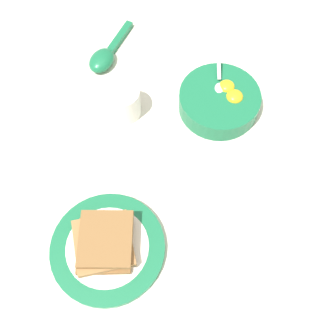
% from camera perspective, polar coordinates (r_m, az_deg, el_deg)
% --- Properties ---
extents(ground_plane, '(3.00, 3.00, 0.00)m').
position_cam_1_polar(ground_plane, '(0.76, -3.22, -0.07)').
color(ground_plane, silver).
extents(egg_bowl, '(0.16, 0.16, 0.07)m').
position_cam_1_polar(egg_bowl, '(0.82, 7.47, 9.70)').
color(egg_bowl, '#196B42').
rests_on(egg_bowl, ground_plane).
extents(toast_plate, '(0.20, 0.20, 0.02)m').
position_cam_1_polar(toast_plate, '(0.70, -8.72, -11.41)').
color(toast_plate, '#196B42').
rests_on(toast_plate, ground_plane).
extents(toast_sandwich, '(0.13, 0.13, 0.04)m').
position_cam_1_polar(toast_sandwich, '(0.68, -9.20, -10.61)').
color(toast_sandwich, brown).
rests_on(toast_sandwich, toast_plate).
extents(soup_spoon, '(0.17, 0.07, 0.03)m').
position_cam_1_polar(soup_spoon, '(0.91, -9.13, 15.71)').
color(soup_spoon, '#196B42').
rests_on(soup_spoon, ground_plane).
extents(drinking_cup, '(0.07, 0.07, 0.07)m').
position_cam_1_polar(drinking_cup, '(0.80, -6.43, 9.52)').
color(drinking_cup, silver).
rests_on(drinking_cup, ground_plane).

